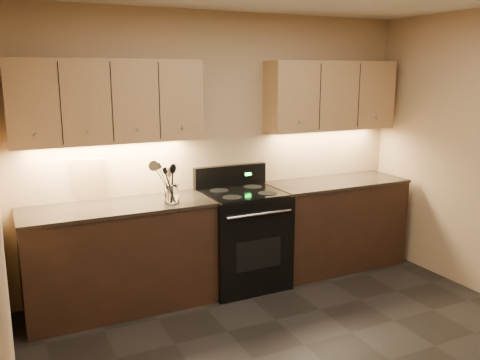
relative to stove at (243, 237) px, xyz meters
name	(u,v)px	position (x,y,z in m)	size (l,w,h in m)	color
wall_back	(221,149)	(-0.08, 0.32, 0.82)	(4.00, 0.04, 2.60)	tan
wall_left	(1,236)	(-2.08, -1.68, 0.82)	(0.04, 4.00, 2.60)	tan
counter_left	(120,257)	(-1.18, 0.02, -0.01)	(1.62, 0.62, 0.93)	black
counter_right	(335,223)	(1.10, 0.02, -0.01)	(1.46, 0.62, 0.93)	black
stove	(243,237)	(0.00, 0.00, 0.00)	(0.76, 0.68, 1.14)	black
upper_cab_left	(108,101)	(-1.18, 0.17, 1.32)	(1.60, 0.30, 0.70)	tan
upper_cab_right	(331,96)	(1.10, 0.17, 1.32)	(1.44, 0.30, 0.70)	tan
outlet_plate	(86,179)	(-1.38, 0.31, 0.64)	(0.09, 0.01, 0.12)	#B2B5BA
utensil_crock	(171,194)	(-0.73, -0.10, 0.53)	(0.14, 0.14, 0.16)	white
cutting_board	(90,180)	(-1.35, 0.29, 0.64)	(0.30, 0.02, 0.38)	#D8B174
wooden_spoon	(169,185)	(-0.76, -0.10, 0.61)	(0.06, 0.06, 0.28)	#D8B174
black_spoon	(171,182)	(-0.73, -0.08, 0.63)	(0.06, 0.06, 0.33)	black
black_turner	(174,184)	(-0.72, -0.12, 0.63)	(0.08, 0.08, 0.32)	black
steel_spatula	(173,179)	(-0.71, -0.08, 0.66)	(0.08, 0.08, 0.38)	silver
steel_skimmer	(175,179)	(-0.70, -0.11, 0.66)	(0.09, 0.09, 0.39)	silver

